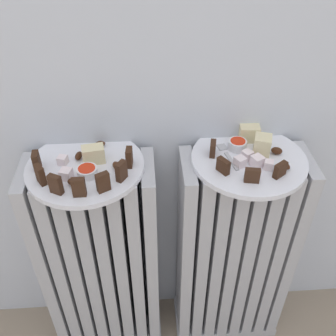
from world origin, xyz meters
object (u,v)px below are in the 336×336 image
object	(u,v)px
plate_right	(249,160)
plate_left	(85,167)
jam_bowl_right	(238,144)
jam_bowl_left	(87,171)
radiator_left	(102,263)
radiator_right	(233,256)
fork	(227,155)

from	to	relation	value
plate_right	plate_left	bearing A→B (deg)	180.00
jam_bowl_right	plate_left	bearing A→B (deg)	-174.21
jam_bowl_left	radiator_left	bearing A→B (deg)	104.27
radiator_left	jam_bowl_right	world-z (taller)	jam_bowl_right
radiator_right	jam_bowl_left	bearing A→B (deg)	-174.09
radiator_right	radiator_left	bearing A→B (deg)	180.00
plate_right	jam_bowl_left	size ratio (longest dim) A/B	5.93
radiator_left	fork	bearing A→B (deg)	2.21
plate_right	jam_bowl_left	bearing A→B (deg)	-174.09
radiator_right	jam_bowl_right	distance (m)	0.36
radiator_left	plate_left	bearing A→B (deg)	45.00
plate_left	radiator_right	bearing A→B (deg)	-0.00
radiator_left	plate_right	bearing A→B (deg)	0.00
radiator_right	jam_bowl_right	bearing A→B (deg)	120.33
radiator_left	plate_left	world-z (taller)	plate_left
jam_bowl_right	fork	size ratio (longest dim) A/B	0.42
radiator_left	plate_left	size ratio (longest dim) A/B	2.55
plate_left	jam_bowl_right	xyz separation A→B (m)	(0.35, 0.04, 0.02)
radiator_left	plate_right	xyz separation A→B (m)	(0.37, 0.00, 0.34)
jam_bowl_right	jam_bowl_left	bearing A→B (deg)	-167.91
jam_bowl_right	fork	bearing A→B (deg)	-140.27
radiator_left	fork	world-z (taller)	fork
plate_left	jam_bowl_left	bearing A→B (deg)	-75.73
radiator_left	jam_bowl_right	distance (m)	0.50
jam_bowl_left	fork	size ratio (longest dim) A/B	0.44
radiator_left	plate_left	distance (m)	0.34
plate_left	jam_bowl_left	xyz separation A→B (m)	(0.01, -0.04, 0.02)
radiator_left	radiator_right	xyz separation A→B (m)	(0.37, 0.00, 0.00)
plate_right	jam_bowl_left	world-z (taller)	jam_bowl_left
plate_left	jam_bowl_right	distance (m)	0.35
radiator_left	plate_right	world-z (taller)	plate_right
plate_left	jam_bowl_right	bearing A→B (deg)	5.79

